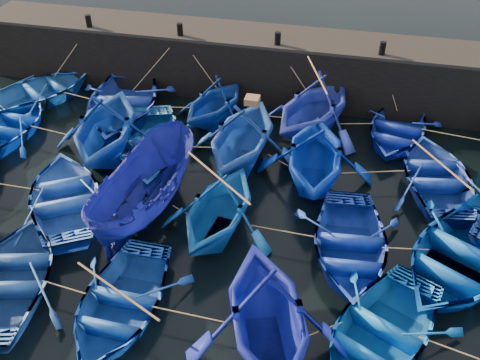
# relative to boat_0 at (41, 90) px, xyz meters

# --- Properties ---
(ground) EXTENTS (120.00, 120.00, 0.00)m
(ground) POSITION_rel_boat_0_xyz_m (9.65, -7.57, -0.49)
(ground) COLOR black
(ground) RESTS_ON ground
(quay_wall) EXTENTS (26.00, 2.50, 2.50)m
(quay_wall) POSITION_rel_boat_0_xyz_m (9.65, 2.93, 0.76)
(quay_wall) COLOR black
(quay_wall) RESTS_ON ground
(quay_top) EXTENTS (26.00, 2.50, 0.12)m
(quay_top) POSITION_rel_boat_0_xyz_m (9.65, 2.93, 2.07)
(quay_top) COLOR black
(quay_top) RESTS_ON quay_wall
(bollard_0) EXTENTS (0.24, 0.24, 0.50)m
(bollard_0) POSITION_rel_boat_0_xyz_m (1.65, 2.03, 2.38)
(bollard_0) COLOR black
(bollard_0) RESTS_ON quay_top
(bollard_1) EXTENTS (0.24, 0.24, 0.50)m
(bollard_1) POSITION_rel_boat_0_xyz_m (5.65, 2.03, 2.38)
(bollard_1) COLOR black
(bollard_1) RESTS_ON quay_top
(bollard_2) EXTENTS (0.24, 0.24, 0.50)m
(bollard_2) POSITION_rel_boat_0_xyz_m (9.65, 2.03, 2.38)
(bollard_2) COLOR black
(bollard_2) RESTS_ON quay_top
(bollard_3) EXTENTS (0.24, 0.24, 0.50)m
(bollard_3) POSITION_rel_boat_0_xyz_m (13.65, 2.03, 2.38)
(bollard_3) COLOR black
(bollard_3) RESTS_ON quay_top
(boat_0) EXTENTS (5.43, 5.79, 0.98)m
(boat_0) POSITION_rel_boat_0_xyz_m (0.00, 0.00, 0.00)
(boat_0) COLOR #1C55A3
(boat_0) RESTS_ON ground
(boat_1) EXTENTS (5.15, 6.43, 1.19)m
(boat_1) POSITION_rel_boat_0_xyz_m (3.83, -0.41, 0.11)
(boat_1) COLOR #1B369F
(boat_1) RESTS_ON ground
(boat_2) EXTENTS (4.15, 4.46, 1.92)m
(boat_2) POSITION_rel_boat_0_xyz_m (7.60, -0.02, 0.47)
(boat_2) COLOR navy
(boat_2) RESTS_ON ground
(boat_3) EXTENTS (5.60, 5.93, 2.47)m
(boat_3) POSITION_rel_boat_0_xyz_m (11.45, 0.05, 0.75)
(boat_3) COLOR #2537AD
(boat_3) RESTS_ON ground
(boat_4) EXTENTS (3.87, 4.84, 0.90)m
(boat_4) POSITION_rel_boat_0_xyz_m (14.59, 0.40, -0.04)
(boat_4) COLOR navy
(boat_4) RESTS_ON ground
(boat_6) EXTENTS (3.26, 4.42, 0.89)m
(boat_6) POSITION_rel_boat_0_xyz_m (0.28, -2.74, -0.04)
(boat_6) COLOR #093FC0
(boat_6) RESTS_ON ground
(boat_7) EXTENTS (4.96, 5.51, 2.57)m
(boat_7) POSITION_rel_boat_0_xyz_m (4.51, -3.09, 0.80)
(boat_7) COLOR #134195
(boat_7) RESTS_ON ground
(boat_8) EXTENTS (5.10, 5.99, 1.05)m
(boat_8) POSITION_rel_boat_0_xyz_m (5.92, -2.82, 0.04)
(boat_8) COLOR #185D9D
(boat_8) RESTS_ON ground
(boat_9) EXTENTS (4.49, 5.08, 2.49)m
(boat_9) POSITION_rel_boat_0_xyz_m (9.32, -2.52, 0.76)
(boat_9) COLOR #1D4AA2
(boat_9) RESTS_ON ground
(boat_10) EXTENTS (4.30, 4.88, 2.40)m
(boat_10) POSITION_rel_boat_0_xyz_m (11.90, -3.04, 0.71)
(boat_10) COLOR #0732BC
(boat_10) RESTS_ON ground
(boat_11) EXTENTS (4.04, 5.12, 0.96)m
(boat_11) POSITION_rel_boat_0_xyz_m (15.91, -2.37, -0.01)
(boat_11) COLOR navy
(boat_11) RESTS_ON ground
(boat_14) EXTENTS (5.28, 5.74, 0.97)m
(boat_14) POSITION_rel_boat_0_xyz_m (4.40, -6.17, -0.00)
(boat_14) COLOR blue
(boat_14) RESTS_ON ground
(boat_15) EXTENTS (2.72, 5.51, 2.04)m
(boat_15) POSITION_rel_boat_0_xyz_m (6.98, -5.91, 0.53)
(boat_15) COLOR navy
(boat_15) RESTS_ON ground
(boat_16) EXTENTS (4.02, 4.50, 2.14)m
(boat_16) POSITION_rel_boat_0_xyz_m (9.44, -6.23, 0.58)
(boat_16) COLOR #0F57B0
(boat_16) RESTS_ON ground
(boat_17) EXTENTS (3.66, 4.83, 0.94)m
(boat_17) POSITION_rel_boat_0_xyz_m (13.29, -6.29, -0.02)
(boat_17) COLOR #1433A4
(boat_17) RESTS_ON ground
(boat_18) EXTENTS (6.09, 6.71, 1.14)m
(boat_18) POSITION_rel_boat_0_xyz_m (16.36, -6.08, 0.08)
(boat_18) COLOR #064293
(boat_18) RESTS_ON ground
(boat_21) EXTENTS (4.28, 5.19, 0.94)m
(boat_21) POSITION_rel_boat_0_xyz_m (4.66, -9.58, -0.02)
(boat_21) COLOR navy
(boat_21) RESTS_ON ground
(boat_22) EXTENTS (3.13, 4.35, 0.90)m
(boat_22) POSITION_rel_boat_0_xyz_m (7.76, -9.73, -0.04)
(boat_22) COLOR #1447A3
(boat_22) RESTS_ON ground
(boat_23) EXTENTS (5.27, 5.63, 2.39)m
(boat_23) POSITION_rel_boat_0_xyz_m (11.56, -9.78, 0.70)
(boat_23) COLOR #121E9F
(boat_23) RESTS_ON ground
(boat_24) EXTENTS (4.84, 5.43, 0.93)m
(boat_24) POSITION_rel_boat_0_xyz_m (14.21, -9.13, -0.02)
(boat_24) COLOR blue
(boat_24) RESTS_ON ground
(wooden_crate) EXTENTS (0.46, 0.46, 0.23)m
(wooden_crate) POSITION_rel_boat_0_xyz_m (9.62, -2.52, 2.11)
(wooden_crate) COLOR brown
(wooden_crate) RESTS_ON boat_9
(mooring_ropes) EXTENTS (18.66, 11.75, 2.10)m
(mooring_ropes) POSITION_rel_boat_0_xyz_m (9.24, -2.54, 0.39)
(mooring_ropes) COLOR tan
(mooring_ropes) RESTS_ON ground
(loose_oars) EXTENTS (10.41, 11.86, 1.63)m
(loose_oars) POSITION_rel_boat_0_xyz_m (11.14, -4.57, 1.16)
(loose_oars) COLOR #99724C
(loose_oars) RESTS_ON ground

